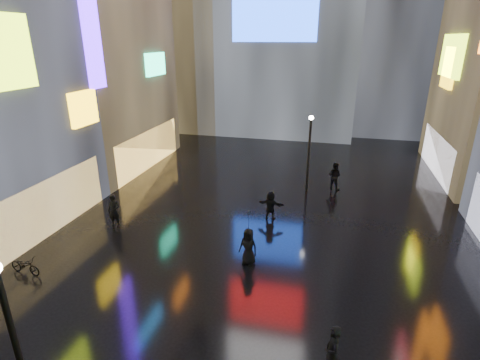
% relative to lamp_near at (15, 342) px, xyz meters
% --- Properties ---
extents(ground, '(140.00, 140.00, 0.00)m').
position_rel_lamp_near_xyz_m(ground, '(3.91, 14.81, -2.94)').
color(ground, black).
rests_on(ground, ground).
extents(building_left_far, '(10.28, 12.00, 22.00)m').
position_rel_lamp_near_xyz_m(building_left_far, '(-12.07, 20.81, 8.04)').
color(building_left_far, black).
rests_on(building_left_far, ground).
extents(tower_flank_left, '(10.00, 10.00, 26.00)m').
position_rel_lamp_near_xyz_m(tower_flank_left, '(-10.09, 36.81, 10.06)').
color(tower_flank_left, black).
rests_on(tower_flank_left, ground).
extents(lamp_near, '(0.30, 0.30, 5.20)m').
position_rel_lamp_near_xyz_m(lamp_near, '(0.00, 0.00, 0.00)').
color(lamp_near, black).
rests_on(lamp_near, ground).
extents(lamp_far, '(0.30, 0.30, 5.20)m').
position_rel_lamp_near_xyz_m(lamp_far, '(5.63, 18.72, 0.00)').
color(lamp_far, black).
rests_on(lamp_far, ground).
extents(pedestrian_4, '(0.98, 0.76, 1.79)m').
position_rel_lamp_near_xyz_m(pedestrian_4, '(3.74, 9.04, -2.05)').
color(pedestrian_4, black).
rests_on(pedestrian_4, ground).
extents(pedestrian_5, '(1.60, 0.68, 1.67)m').
position_rel_lamp_near_xyz_m(pedestrian_5, '(3.94, 13.86, -2.11)').
color(pedestrian_5, black).
rests_on(pedestrian_5, ground).
extents(pedestrian_6, '(0.74, 0.53, 1.90)m').
position_rel_lamp_near_xyz_m(pedestrian_6, '(-4.24, 10.81, -2.00)').
color(pedestrian_6, black).
rests_on(pedestrian_6, ground).
extents(pedestrian_7, '(1.13, 1.02, 1.90)m').
position_rel_lamp_near_xyz_m(pedestrian_7, '(7.43, 19.51, -1.99)').
color(pedestrian_7, black).
rests_on(pedestrian_7, ground).
extents(umbrella_2, '(1.34, 1.35, 0.95)m').
position_rel_lamp_near_xyz_m(umbrella_2, '(3.74, 9.04, -0.68)').
color(umbrella_2, black).
rests_on(umbrella_2, pedestrian_4).
extents(bicycle, '(1.64, 0.71, 0.84)m').
position_rel_lamp_near_xyz_m(bicycle, '(-5.68, 5.85, -2.52)').
color(bicycle, black).
rests_on(bicycle, ground).
extents(pedestrian_8, '(0.61, 0.77, 1.86)m').
position_rel_lamp_near_xyz_m(pedestrian_8, '(7.59, 3.63, -2.01)').
color(pedestrian_8, black).
rests_on(pedestrian_8, ground).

